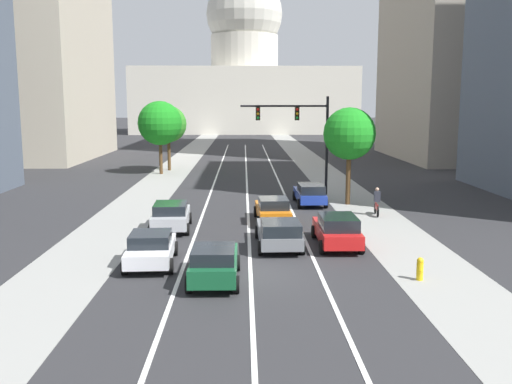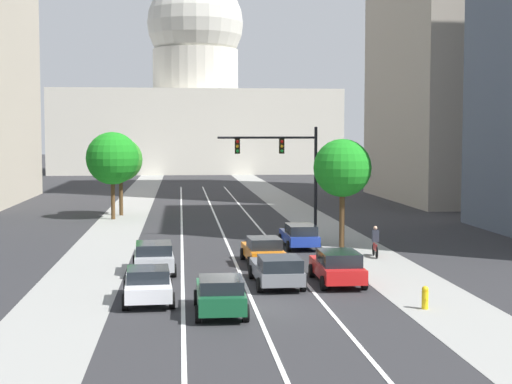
{
  "view_description": "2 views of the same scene",
  "coord_description": "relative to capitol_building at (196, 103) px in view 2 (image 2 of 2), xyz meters",
  "views": [
    {
      "loc": [
        -0.26,
        -21.63,
        6.77
      ],
      "look_at": [
        0.49,
        12.69,
        1.33
      ],
      "focal_mm": 39.65,
      "sensor_mm": 36.0,
      "label": 1
    },
    {
      "loc": [
        -2.85,
        -29.29,
        6.72
      ],
      "look_at": [
        2.31,
        23.09,
        2.8
      ],
      "focal_mm": 54.06,
      "sensor_mm": 36.0,
      "label": 2
    }
  ],
  "objects": [
    {
      "name": "car_red",
      "position": [
        4.17,
        -105.6,
        -11.57
      ],
      "size": [
        2.04,
        4.57,
        1.53
      ],
      "rotation": [
        0.0,
        0.0,
        1.56
      ],
      "color": "red",
      "rests_on": "ground"
    },
    {
      "name": "car_silver",
      "position": [
        -4.17,
        -101.92,
        -11.57
      ],
      "size": [
        2.23,
        4.28,
        1.5
      ],
      "rotation": [
        0.0,
        0.0,
        1.62
      ],
      "color": "#B2B5BA",
      "rests_on": "ground"
    },
    {
      "name": "fire_hydrant",
      "position": [
        6.5,
        -110.92,
        -11.9
      ],
      "size": [
        0.26,
        0.35,
        0.91
      ],
      "color": "yellow",
      "rests_on": "ground"
    },
    {
      "name": "lane_stripe_left",
      "position": [
        -2.78,
        -85.1,
        -12.35
      ],
      "size": [
        0.16,
        90.0,
        0.01
      ],
      "primitive_type": "cube",
      "color": "white",
      "rests_on": "ground"
    },
    {
      "name": "car_orange",
      "position": [
        1.4,
        -100.06,
        -11.62
      ],
      "size": [
        2.12,
        4.4,
        1.44
      ],
      "rotation": [
        0.0,
        0.0,
        1.62
      ],
      "color": "orange",
      "rests_on": "ground"
    },
    {
      "name": "street_tree_near_left",
      "position": [
        -7.79,
        -74.74,
        -7.72
      ],
      "size": [
        3.64,
        3.64,
        6.49
      ],
      "color": "#51381E",
      "rests_on": "ground"
    },
    {
      "name": "lane_stripe_center",
      "position": [
        0.0,
        -85.1,
        -12.35
      ],
      "size": [
        0.16,
        90.0,
        0.01
      ],
      "primitive_type": "cube",
      "color": "white",
      "rests_on": "ground"
    },
    {
      "name": "sidewalk_left",
      "position": [
        -7.45,
        -75.1,
        -12.36
      ],
      "size": [
        3.78,
        130.0,
        0.01
      ],
      "primitive_type": "cube",
      "color": "gray",
      "rests_on": "ground"
    },
    {
      "name": "car_green",
      "position": [
        -1.39,
        -110.97,
        -11.6
      ],
      "size": [
        1.94,
        4.08,
        1.47
      ],
      "rotation": [
        0.0,
        0.0,
        1.57
      ],
      "color": "#14512D",
      "rests_on": "ground"
    },
    {
      "name": "lane_stripe_right",
      "position": [
        2.78,
        -85.1,
        -12.35
      ],
      "size": [
        0.16,
        90.0,
        0.01
      ],
      "primitive_type": "cube",
      "color": "white",
      "rests_on": "ground"
    },
    {
      "name": "capitol_building",
      "position": [
        0.0,
        0.0,
        0.0
      ],
      "size": [
        49.55,
        22.11,
        36.36
      ],
      "color": "beige",
      "rests_on": "ground"
    },
    {
      "name": "traffic_signal_mast",
      "position": [
        3.98,
        -90.31,
        -7.35
      ],
      "size": [
        6.44,
        0.39,
        7.23
      ],
      "color": "black",
      "rests_on": "ground"
    },
    {
      "name": "street_tree_mid_left",
      "position": [
        -8.19,
        -77.69,
        -7.52
      ],
      "size": [
        4.18,
        4.18,
        6.95
      ],
      "color": "#51381E",
      "rests_on": "ground"
    },
    {
      "name": "cyclist",
      "position": [
        7.79,
        -98.3,
        -11.51
      ],
      "size": [
        0.38,
        1.7,
        1.72
      ],
      "rotation": [
        0.0,
        0.0,
        1.49
      ],
      "color": "black",
      "rests_on": "ground"
    },
    {
      "name": "car_gray",
      "position": [
        1.4,
        -105.84,
        -11.62
      ],
      "size": [
        2.18,
        4.71,
        1.43
      ],
      "rotation": [
        0.0,
        0.0,
        1.59
      ],
      "color": "slate",
      "rests_on": "ground"
    },
    {
      "name": "car_blue",
      "position": [
        4.18,
        -94.49,
        -11.6
      ],
      "size": [
        2.01,
        4.6,
        1.45
      ],
      "rotation": [
        0.0,
        0.0,
        1.59
      ],
      "color": "#1E389E",
      "rests_on": "ground"
    },
    {
      "name": "street_tree_far_right",
      "position": [
        6.73,
        -94.46,
        -7.64
      ],
      "size": [
        3.46,
        3.46,
        6.48
      ],
      "color": "#51381E",
      "rests_on": "ground"
    },
    {
      "name": "ground_plane",
      "position": [
        0.0,
        -70.1,
        -12.37
      ],
      "size": [
        400.0,
        400.0,
        0.0
      ],
      "primitive_type": "plane",
      "color": "#2B2B2D"
    },
    {
      "name": "car_white",
      "position": [
        -4.17,
        -108.56,
        -11.63
      ],
      "size": [
        2.18,
        4.17,
        1.4
      ],
      "rotation": [
        0.0,
        0.0,
        1.62
      ],
      "color": "silver",
      "rests_on": "ground"
    },
    {
      "name": "sidewalk_right",
      "position": [
        7.45,
        -75.1,
        -12.36
      ],
      "size": [
        3.78,
        130.0,
        0.01
      ],
      "primitive_type": "cube",
      "color": "gray",
      "rests_on": "ground"
    }
  ]
}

